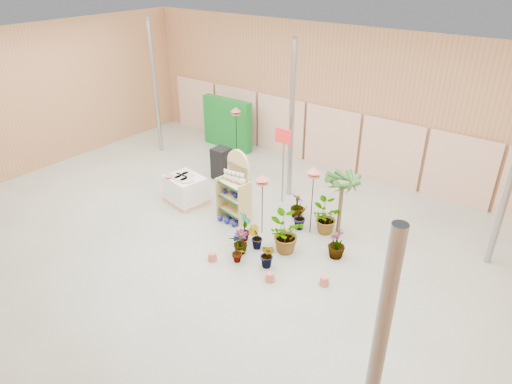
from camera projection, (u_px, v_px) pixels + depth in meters
room at (230, 152)px, 10.62m from camera, size 15.20×12.10×4.70m
display_shelf at (237, 188)px, 11.91m from camera, size 0.88×0.64×1.92m
teddy_bears at (235, 178)px, 11.67m from camera, size 0.72×0.20×0.31m
gazing_balls_shelf at (234, 194)px, 11.89m from camera, size 0.71×0.24×0.13m
gazing_balls_floor at (229, 220)px, 12.05m from camera, size 0.63×0.39×0.15m
pallet_stack at (185, 190)px, 12.87m from camera, size 1.25×1.10×0.82m
charcoal_planters at (221, 163)px, 14.20m from camera, size 0.50×0.50×1.00m
trellis_stock at (227, 123)px, 16.29m from camera, size 2.00×0.30×1.80m
offer_sign at (283, 151)px, 12.33m from camera, size 0.50×0.08×2.20m
bird_table_front at (262, 179)px, 10.91m from camera, size 0.34×0.34×1.65m
bird_table_right at (314, 172)px, 10.84m from camera, size 0.34×0.34×1.84m
bird_table_back at (236, 111)px, 14.90m from camera, size 0.34×0.34×1.85m
palm at (343, 181)px, 11.01m from camera, size 0.70×0.70×1.70m
potted_plant_0 at (244, 226)px, 11.13m from camera, size 0.49×0.53×0.83m
potted_plant_1 at (256, 237)px, 10.89m from camera, size 0.42×0.39×0.61m
potted_plant_2 at (284, 234)px, 10.70m from camera, size 0.89×0.78×0.95m
potted_plant_3 at (337, 244)px, 10.54m from camera, size 0.53×0.53×0.73m
potted_plant_5 at (301, 217)px, 11.65m from camera, size 0.43×0.47×0.69m
potted_plant_6 at (324, 217)px, 11.46m from camera, size 0.82×0.73×0.86m
potted_plant_7 at (240, 242)px, 10.72m from camera, size 0.46×0.46×0.60m
potted_plant_8 at (238, 247)px, 10.38m from camera, size 0.49×0.45×0.77m
potted_plant_9 at (268, 255)px, 10.20m from camera, size 0.38×0.32×0.66m
potted_plant_11 at (297, 206)px, 12.17m from camera, size 0.52×0.52×0.67m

